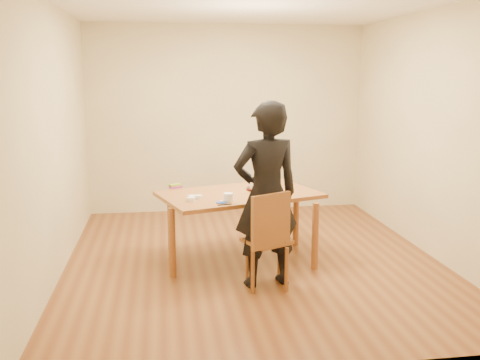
{
  "coord_description": "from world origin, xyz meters",
  "views": [
    {
      "loc": [
        -0.94,
        -5.51,
        2.01
      ],
      "look_at": [
        -0.14,
        -0.03,
        0.9
      ],
      "focal_mm": 40.0,
      "sensor_mm": 36.0,
      "label": 1
    }
  ],
  "objects": [
    {
      "name": "frosting_lid",
      "position": [
        -0.38,
        -0.4,
        0.75
      ],
      "size": [
        0.11,
        0.11,
        0.01
      ],
      "primitive_type": "cylinder",
      "color": "#1B41B2",
      "rests_on": "dining_table"
    },
    {
      "name": "ramekin_multi",
      "position": [
        -0.66,
        -0.2,
        0.77
      ],
      "size": [
        0.08,
        0.08,
        0.04
      ],
      "primitive_type": "cylinder",
      "color": "white",
      "rests_on": "dining_table"
    },
    {
      "name": "dining_chair",
      "position": [
        0.01,
        -0.75,
        0.45
      ],
      "size": [
        0.5,
        0.5,
        0.04
      ],
      "primitive_type": "cube",
      "rotation": [
        0.0,
        0.0,
        0.46
      ],
      "color": "brown",
      "rests_on": "floor"
    },
    {
      "name": "cake_plate",
      "position": [
        0.1,
        0.14,
        0.76
      ],
      "size": [
        0.29,
        0.29,
        0.02
      ],
      "primitive_type": "cylinder",
      "color": "red",
      "rests_on": "dining_table"
    },
    {
      "name": "ramekin_green",
      "position": [
        -0.68,
        -0.29,
        0.77
      ],
      "size": [
        0.08,
        0.08,
        0.04
      ],
      "primitive_type": "cylinder",
      "color": "white",
      "rests_on": "dining_table"
    },
    {
      "name": "cake",
      "position": [
        0.1,
        0.14,
        0.81
      ],
      "size": [
        0.22,
        0.22,
        0.07
      ],
      "primitive_type": "cylinder",
      "color": "white",
      "rests_on": "cake_plate"
    },
    {
      "name": "ramekin_yellow",
      "position": [
        -0.6,
        -0.19,
        0.77
      ],
      "size": [
        0.08,
        0.08,
        0.04
      ],
      "primitive_type": "cylinder",
      "color": "white",
      "rests_on": "dining_table"
    },
    {
      "name": "candy_box_green",
      "position": [
        -0.82,
        0.38,
        0.78
      ],
      "size": [
        0.14,
        0.12,
        0.02
      ],
      "primitive_type": "cube",
      "rotation": [
        0.0,
        0.0,
        0.48
      ],
      "color": "#22971B",
      "rests_on": "candy_box_pink"
    },
    {
      "name": "person",
      "position": [
        0.01,
        -0.71,
        0.88
      ],
      "size": [
        0.71,
        0.54,
        1.77
      ],
      "primitive_type": "imported",
      "rotation": [
        0.0,
        0.0,
        3.34
      ],
      "color": "black",
      "rests_on": "floor"
    },
    {
      "name": "room_shell",
      "position": [
        0.0,
        0.34,
        1.35
      ],
      "size": [
        4.0,
        4.5,
        2.7
      ],
      "color": "brown",
      "rests_on": "ground"
    },
    {
      "name": "spatula",
      "position": [
        -0.36,
        -0.49,
        0.75
      ],
      "size": [
        0.15,
        0.05,
        0.01
      ],
      "primitive_type": "cube",
      "rotation": [
        0.0,
        0.0,
        0.23
      ],
      "color": "black",
      "rests_on": "dining_table"
    },
    {
      "name": "frosting_dollop",
      "position": [
        -0.38,
        -0.4,
        0.77
      ],
      "size": [
        0.04,
        0.04,
        0.02
      ],
      "primitive_type": "ellipsoid",
      "color": "white",
      "rests_on": "frosting_lid"
    },
    {
      "name": "candy_box_pink",
      "position": [
        -0.81,
        0.38,
        0.76
      ],
      "size": [
        0.15,
        0.11,
        0.02
      ],
      "primitive_type": "cube",
      "rotation": [
        0.0,
        0.0,
        0.36
      ],
      "color": "#C12D5F",
      "rests_on": "dining_table"
    },
    {
      "name": "frosting_dome",
      "position": [
        0.1,
        0.14,
        0.86
      ],
      "size": [
        0.22,
        0.22,
        0.03
      ],
      "primitive_type": "ellipsoid",
      "color": "white",
      "rests_on": "cake"
    },
    {
      "name": "frosting_tub",
      "position": [
        -0.31,
        -0.35,
        0.79
      ],
      "size": [
        0.1,
        0.1,
        0.08
      ],
      "primitive_type": "cylinder",
      "color": "white",
      "rests_on": "dining_table"
    },
    {
      "name": "dining_table",
      "position": [
        -0.14,
        0.02,
        0.73
      ],
      "size": [
        1.85,
        1.42,
        0.04
      ],
      "primitive_type": "cube",
      "rotation": [
        0.0,
        0.0,
        0.31
      ],
      "color": "brown",
      "rests_on": "floor"
    }
  ]
}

